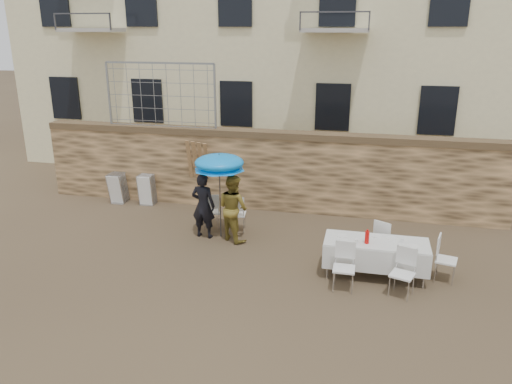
% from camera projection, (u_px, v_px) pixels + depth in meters
% --- Properties ---
extents(ground, '(80.00, 80.00, 0.00)m').
position_uv_depth(ground, '(211.00, 293.00, 9.74)').
color(ground, brown).
rests_on(ground, ground).
extents(stone_wall, '(13.00, 0.50, 2.20)m').
position_uv_depth(stone_wall, '(264.00, 171.00, 14.02)').
color(stone_wall, olive).
rests_on(stone_wall, ground).
extents(chain_link_fence, '(3.20, 0.06, 1.80)m').
position_uv_depth(chain_link_fence, '(161.00, 96.00, 14.03)').
color(chain_link_fence, gray).
rests_on(chain_link_fence, stone_wall).
extents(man_suit, '(0.62, 0.44, 1.63)m').
position_uv_depth(man_suit, '(203.00, 206.00, 12.11)').
color(man_suit, black).
rests_on(man_suit, ground).
extents(woman_dress, '(1.01, 0.96, 1.64)m').
position_uv_depth(woman_dress, '(233.00, 208.00, 11.95)').
color(woman_dress, '#A88E33').
rests_on(woman_dress, ground).
extents(umbrella, '(1.23, 1.23, 1.94)m').
position_uv_depth(umbrella, '(219.00, 165.00, 11.80)').
color(umbrella, '#3F3F44').
rests_on(umbrella, ground).
extents(couple_chair_left, '(0.64, 0.64, 0.96)m').
position_uv_depth(couple_chair_left, '(211.00, 211.00, 12.73)').
color(couple_chair_left, white).
rests_on(couple_chair_left, ground).
extents(couple_chair_right, '(0.54, 0.54, 0.96)m').
position_uv_depth(couple_chair_right, '(237.00, 213.00, 12.58)').
color(couple_chair_right, white).
rests_on(couple_chair_right, ground).
extents(banquet_table, '(2.10, 0.85, 0.78)m').
position_uv_depth(banquet_table, '(377.00, 243.00, 10.21)').
color(banquet_table, silver).
rests_on(banquet_table, ground).
extents(soda_bottle, '(0.09, 0.09, 0.26)m').
position_uv_depth(soda_bottle, '(367.00, 237.00, 10.06)').
color(soda_bottle, red).
rests_on(soda_bottle, banquet_table).
extents(table_chair_front_left, '(0.48, 0.48, 0.96)m').
position_uv_depth(table_chair_front_left, '(344.00, 267.00, 9.72)').
color(table_chair_front_left, white).
rests_on(table_chair_front_left, ground).
extents(table_chair_front_right, '(0.61, 0.61, 0.96)m').
position_uv_depth(table_chair_front_right, '(402.00, 273.00, 9.49)').
color(table_chair_front_right, white).
rests_on(table_chair_front_right, ground).
extents(table_chair_back, '(0.65, 0.65, 0.96)m').
position_uv_depth(table_chair_back, '(385.00, 240.00, 10.99)').
color(table_chair_back, white).
rests_on(table_chair_back, ground).
extents(table_chair_side, '(0.58, 0.58, 0.96)m').
position_uv_depth(table_chair_side, '(446.00, 259.00, 10.08)').
color(table_chair_side, white).
rests_on(table_chair_side, ground).
extents(chair_stack_left, '(0.46, 0.55, 0.92)m').
position_uv_depth(chair_stack_left, '(121.00, 186.00, 14.81)').
color(chair_stack_left, white).
rests_on(chair_stack_left, ground).
extents(chair_stack_right, '(0.46, 0.47, 0.92)m').
position_uv_depth(chair_stack_right, '(149.00, 188.00, 14.62)').
color(chair_stack_right, white).
rests_on(chair_stack_right, ground).
extents(wood_planks, '(0.70, 0.20, 2.00)m').
position_uv_depth(wood_planks, '(201.00, 173.00, 14.17)').
color(wood_planks, '#A37749').
rests_on(wood_planks, ground).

